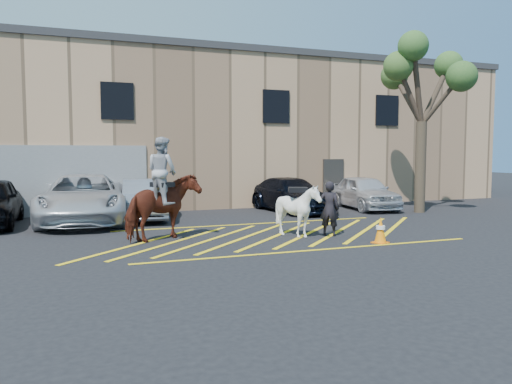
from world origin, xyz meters
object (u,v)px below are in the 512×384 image
object	(u,v)px
car_white_pickup	(84,198)
car_silver_sedan	(145,199)
car_blue_suv	(291,195)
tree	(423,75)
car_white_suv	(364,192)
mounted_bay	(162,199)
saddled_white	(298,210)
handler	(329,209)
traffic_cone	(381,230)

from	to	relation	value
car_white_pickup	car_silver_sedan	size ratio (longest dim) A/B	1.37
car_blue_suv	tree	world-z (taller)	tree
car_white_suv	mounted_bay	size ratio (longest dim) A/B	1.49
car_white_pickup	car_blue_suv	size ratio (longest dim) A/B	1.27
car_white_pickup	saddled_white	distance (m)	8.10
handler	saddled_white	size ratio (longest dim) A/B	0.91
car_silver_sedan	traffic_cone	world-z (taller)	car_silver_sedan
car_white_pickup	car_silver_sedan	world-z (taller)	car_white_pickup
car_blue_suv	handler	distance (m)	6.28
car_blue_suv	saddled_white	world-z (taller)	saddled_white
handler	tree	size ratio (longest dim) A/B	0.23
car_white_suv	traffic_cone	size ratio (longest dim) A/B	6.05
handler	traffic_cone	size ratio (longest dim) A/B	2.26
car_silver_sedan	traffic_cone	distance (m)	9.27
car_blue_suv	tree	bearing A→B (deg)	-30.42
car_white_suv	traffic_cone	bearing A→B (deg)	-112.92
car_silver_sedan	tree	world-z (taller)	tree
handler	saddled_white	distance (m)	1.01
saddled_white	tree	xyz separation A→B (m)	(7.45, 3.77, 4.89)
saddled_white	traffic_cone	bearing A→B (deg)	-44.80
car_blue_suv	traffic_cone	xyz separation A→B (m)	(-0.83, -7.71, -0.35)
car_white_suv	handler	world-z (taller)	handler
mounted_bay	car_blue_suv	bearing A→B (deg)	38.44
car_silver_sedan	car_blue_suv	bearing A→B (deg)	9.10
car_blue_suv	handler	size ratio (longest dim) A/B	2.98
car_white_pickup	car_blue_suv	distance (m)	8.42
car_white_suv	handler	distance (m)	7.64
handler	car_white_pickup	bearing A→B (deg)	0.54
car_blue_suv	mounted_bay	xyz separation A→B (m)	(-6.41, -5.09, 0.48)
car_white_suv	traffic_cone	distance (m)	8.55
car_silver_sedan	mounted_bay	xyz separation A→B (m)	(-0.20, -4.92, 0.44)
car_white_suv	handler	size ratio (longest dim) A/B	2.67
traffic_cone	car_white_suv	bearing A→B (deg)	59.98
handler	car_blue_suv	bearing A→B (deg)	-64.12
traffic_cone	tree	world-z (taller)	tree
car_white_pickup	car_white_suv	distance (m)	11.86
traffic_cone	saddled_white	bearing A→B (deg)	135.20
car_white_pickup	handler	bearing A→B (deg)	-34.26
traffic_cone	tree	xyz separation A→B (m)	(5.73, 5.48, 5.33)
mounted_bay	car_white_suv	bearing A→B (deg)	25.88
car_white_pickup	tree	xyz separation A→B (m)	(13.31, -1.82, 4.82)
car_white_pickup	traffic_cone	xyz separation A→B (m)	(7.58, -7.31, -0.51)
handler	traffic_cone	xyz separation A→B (m)	(0.72, -1.62, -0.46)
car_blue_suv	handler	world-z (taller)	handler
car_silver_sedan	car_blue_suv	xyz separation A→B (m)	(6.21, 0.16, -0.04)
car_white_pickup	mounted_bay	xyz separation A→B (m)	(2.00, -4.69, 0.32)
car_white_pickup	car_silver_sedan	distance (m)	2.22
handler	mounted_bay	xyz separation A→B (m)	(-4.86, 1.00, 0.37)
car_silver_sedan	handler	size ratio (longest dim) A/B	2.76
car_silver_sedan	mounted_bay	bearing A→B (deg)	-84.70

